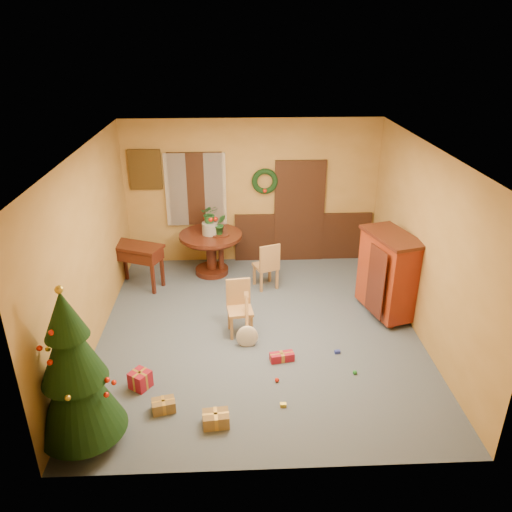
{
  "coord_description": "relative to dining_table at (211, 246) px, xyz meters",
  "views": [
    {
      "loc": [
        -0.36,
        -6.75,
        4.43
      ],
      "look_at": [
        -0.03,
        0.4,
        1.14
      ],
      "focal_mm": 35.0,
      "sensor_mm": 36.0,
      "label": 1
    }
  ],
  "objects": [
    {
      "name": "toy_b",
      "position": [
        2.11,
        -3.28,
        -0.55
      ],
      "size": [
        0.06,
        0.06,
        0.06
      ],
      "primitive_type": "sphere",
      "color": "#24872D",
      "rests_on": "floor"
    },
    {
      "name": "guitar",
      "position": [
        0.62,
        -2.52,
        -0.19
      ],
      "size": [
        0.45,
        0.58,
        0.77
      ],
      "primitive_type": null,
      "rotation": [
        -0.49,
        0.0,
        0.23
      ],
      "color": "beige",
      "rests_on": "floor"
    },
    {
      "name": "toy_d",
      "position": [
        1.0,
        -3.4,
        -0.55
      ],
      "size": [
        0.06,
        0.06,
        0.06
      ],
      "primitive_type": "sphere",
      "color": "red",
      "rests_on": "floor"
    },
    {
      "name": "urn",
      "position": [
        0.0,
        -0.0,
        0.37
      ],
      "size": [
        0.31,
        0.31,
        0.23
      ],
      "primitive_type": "cylinder",
      "color": "slate",
      "rests_on": "dining_table"
    },
    {
      "name": "christmas_tree",
      "position": [
        -1.33,
        -4.34,
        0.39
      ],
      "size": [
        1.0,
        1.0,
        2.06
      ],
      "color": "#382111",
      "rests_on": "floor"
    },
    {
      "name": "sideboard",
      "position": [
        2.97,
        -1.68,
        0.19
      ],
      "size": [
        0.88,
        1.25,
        1.44
      ],
      "color": "#61130B",
      "rests_on": "floor"
    },
    {
      "name": "dining_table",
      "position": [
        0.0,
        0.0,
        0.0
      ],
      "size": [
        1.21,
        1.21,
        0.83
      ],
      "color": "#32180B",
      "rests_on": "floor"
    },
    {
      "name": "writing_desk",
      "position": [
        -1.33,
        -0.49,
        0.05
      ],
      "size": [
        1.05,
        0.79,
        0.83
      ],
      "color": "#32180B",
      "rests_on": "floor"
    },
    {
      "name": "chair_near",
      "position": [
        0.51,
        -2.1,
        -0.11
      ],
      "size": [
        0.43,
        0.43,
        0.88
      ],
      "color": "olive",
      "rests_on": "floor"
    },
    {
      "name": "chair_far",
      "position": [
        1.05,
        -0.69,
        -0.09
      ],
      "size": [
        0.51,
        0.51,
        0.91
      ],
      "color": "olive",
      "rests_on": "floor"
    },
    {
      "name": "toy_c",
      "position": [
        1.22,
        -2.79,
        -0.56
      ],
      "size": [
        0.09,
        0.09,
        0.05
      ],
      "primitive_type": "cube",
      "rotation": [
        0.0,
        0.0,
        0.71
      ],
      "color": "gold",
      "rests_on": "floor"
    },
    {
      "name": "stand_plant",
      "position": [
        0.19,
        -0.07,
        0.47
      ],
      "size": [
        0.26,
        0.23,
        0.4
      ],
      "primitive_type": "imported",
      "rotation": [
        0.0,
        0.0,
        0.27
      ],
      "color": "#19471E",
      "rests_on": "plant_stand"
    },
    {
      "name": "toy_a",
      "position": [
        1.96,
        -2.78,
        -0.56
      ],
      "size": [
        0.09,
        0.06,
        0.05
      ],
      "primitive_type": "cube",
      "rotation": [
        0.0,
        0.0,
        0.12
      ],
      "color": "navy",
      "rests_on": "floor"
    },
    {
      "name": "plant_stand",
      "position": [
        0.19,
        -0.07,
        -0.05
      ],
      "size": [
        0.33,
        0.33,
        0.86
      ],
      "color": "#32180B",
      "rests_on": "floor"
    },
    {
      "name": "toy_e",
      "position": [
        1.04,
        -3.89,
        -0.56
      ],
      "size": [
        0.08,
        0.05,
        0.05
      ],
      "primitive_type": "cube",
      "rotation": [
        0.0,
        0.0,
        0.04
      ],
      "color": "gold",
      "rests_on": "floor"
    },
    {
      "name": "gift_b",
      "position": [
        -0.84,
        -3.42,
        -0.46
      ],
      "size": [
        0.34,
        0.34,
        0.25
      ],
      "color": "maroon",
      "rests_on": "floor"
    },
    {
      "name": "room_envelope",
      "position": [
        1.03,
        0.57,
        0.53
      ],
      "size": [
        5.5,
        5.5,
        5.5
      ],
      "color": "#3A4654",
      "rests_on": "ground"
    },
    {
      "name": "gift_d",
      "position": [
        1.12,
        -2.91,
        -0.52
      ],
      "size": [
        0.37,
        0.2,
        0.13
      ],
      "color": "maroon",
      "rests_on": "floor"
    },
    {
      "name": "gift_a",
      "position": [
        0.19,
        -4.17,
        -0.5
      ],
      "size": [
        0.34,
        0.26,
        0.17
      ],
      "color": "brown",
      "rests_on": "floor"
    },
    {
      "name": "centerpiece_plant",
      "position": [
        0.0,
        -0.0,
        0.66
      ],
      "size": [
        0.32,
        0.28,
        0.36
      ],
      "primitive_type": "imported",
      "color": "#1E4C23",
      "rests_on": "urn"
    },
    {
      "name": "gift_c",
      "position": [
        -0.48,
        -3.89,
        -0.51
      ],
      "size": [
        0.33,
        0.26,
        0.16
      ],
      "color": "brown",
      "rests_on": "floor"
    }
  ]
}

